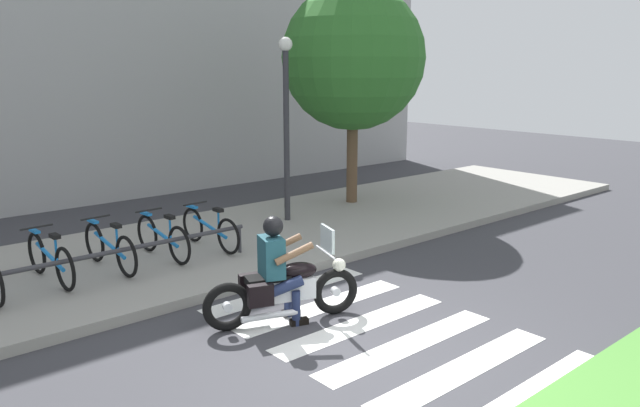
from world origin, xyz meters
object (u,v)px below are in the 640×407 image
object	(u,v)px
bicycle_4	(163,238)
bicycle_5	(210,229)
bike_rack	(94,257)
rider	(278,262)
bicycle_2	(50,259)
street_lamp	(286,113)
motorcycle	(284,289)
bicycle_3	(110,247)
tree_near_rack	(353,58)

from	to	relation	value
bicycle_4	bicycle_5	size ratio (longest dim) A/B	0.97
bike_rack	rider	bearing A→B (deg)	-60.99
rider	bicycle_5	bearing A→B (deg)	74.90
bicycle_4	bicycle_5	world-z (taller)	bicycle_4
bicycle_2	bicycle_5	bearing A→B (deg)	0.01
bicycle_4	street_lamp	world-z (taller)	street_lamp
bike_rack	street_lamp	size ratio (longest dim) A/B	1.32
bicycle_2	motorcycle	bearing A→B (deg)	-58.28
bicycle_3	bike_rack	size ratio (longest dim) A/B	0.34
bicycle_3	bicycle_5	size ratio (longest dim) A/B	1.02
tree_near_rack	motorcycle	bearing A→B (deg)	-141.15
motorcycle	rider	distance (m)	0.37
rider	street_lamp	world-z (taller)	street_lamp
bicycle_5	street_lamp	world-z (taller)	street_lamp
bicycle_5	bicycle_2	bearing A→B (deg)	-179.99
bicycle_3	bike_rack	distance (m)	0.72
rider	bicycle_2	distance (m)	3.63
motorcycle	bicycle_2	xyz separation A→B (m)	(-1.93, 3.13, 0.05)
bicycle_5	bike_rack	world-z (taller)	bicycle_5
rider	bike_rack	world-z (taller)	rider
bicycle_3	bike_rack	xyz separation A→B (m)	(-0.45, -0.55, 0.07)
rider	bicycle_5	distance (m)	3.23
motorcycle	bike_rack	distance (m)	2.97
bicycle_3	bicycle_5	xyz separation A→B (m)	(1.80, 0.00, -0.01)
bicycle_5	street_lamp	distance (m)	3.03
bicycle_2	tree_near_rack	bearing A→B (deg)	8.87
bicycle_3	bicycle_4	world-z (taller)	bicycle_3
bicycle_2	bicycle_3	size ratio (longest dim) A/B	0.99
bicycle_4	tree_near_rack	world-z (taller)	tree_near_rack
bicycle_5	tree_near_rack	distance (m)	5.52
bicycle_3	bicycle_5	distance (m)	1.80
rider	tree_near_rack	xyz separation A→B (m)	(5.35, 4.22, 2.64)
bicycle_3	bicycle_5	bearing A→B (deg)	0.02
motorcycle	rider	size ratio (longest dim) A/B	1.42
bicycle_2	bicycle_4	bearing A→B (deg)	0.00
motorcycle	bicycle_3	world-z (taller)	motorcycle
bicycle_3	tree_near_rack	world-z (taller)	tree_near_rack
bike_rack	street_lamp	bearing A→B (deg)	15.77
bicycle_2	bicycle_4	distance (m)	1.80
bike_rack	tree_near_rack	distance (m)	7.54
bike_rack	tree_near_rack	size ratio (longest dim) A/B	1.00
bicycle_5	bike_rack	xyz separation A→B (m)	(-2.25, -0.55, 0.08)
rider	bike_rack	xyz separation A→B (m)	(-1.41, 2.54, -0.25)
bicycle_4	street_lamp	size ratio (longest dim) A/B	0.44
bicycle_2	bicycle_4	world-z (taller)	bicycle_2
rider	bicycle_3	bearing A→B (deg)	107.25
bicycle_4	bike_rack	world-z (taller)	bicycle_4
bicycle_3	tree_near_rack	bearing A→B (deg)	10.10
street_lamp	tree_near_rack	size ratio (longest dim) A/B	0.75
street_lamp	bicycle_5	bearing A→B (deg)	-162.39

